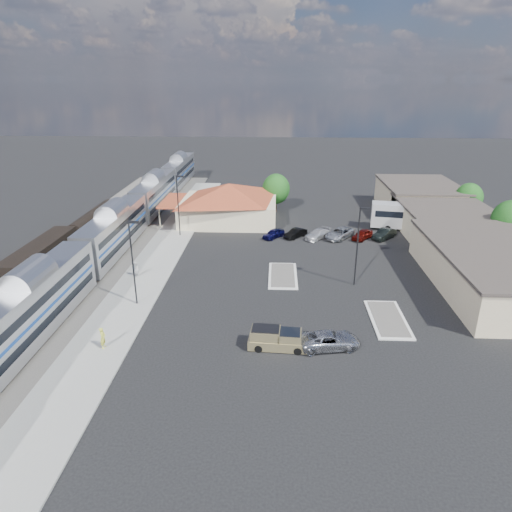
{
  "coord_description": "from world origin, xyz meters",
  "views": [
    {
      "loc": [
        3.1,
        -47.14,
        21.58
      ],
      "look_at": [
        0.89,
        1.19,
        2.8
      ],
      "focal_mm": 32.0,
      "sensor_mm": 36.0,
      "label": 1
    }
  ],
  "objects_px": {
    "pickup_truck": "(279,339)",
    "coach_bus": "(415,216)",
    "suv": "(329,340)",
    "station_depot": "(229,202)"
  },
  "relations": [
    {
      "from": "station_depot",
      "to": "pickup_truck",
      "type": "xyz_separation_m",
      "value": [
        8.06,
        -37.38,
        -2.29
      ]
    },
    {
      "from": "suv",
      "to": "coach_bus",
      "type": "bearing_deg",
      "value": -35.84
    },
    {
      "from": "suv",
      "to": "coach_bus",
      "type": "xyz_separation_m",
      "value": [
        16.18,
        33.31,
        1.61
      ]
    },
    {
      "from": "suv",
      "to": "coach_bus",
      "type": "height_order",
      "value": "coach_bus"
    },
    {
      "from": "pickup_truck",
      "to": "coach_bus",
      "type": "bearing_deg",
      "value": -27.54
    },
    {
      "from": "pickup_truck",
      "to": "suv",
      "type": "bearing_deg",
      "value": -82.79
    },
    {
      "from": "pickup_truck",
      "to": "suv",
      "type": "height_order",
      "value": "pickup_truck"
    },
    {
      "from": "station_depot",
      "to": "pickup_truck",
      "type": "bearing_deg",
      "value": -77.83
    },
    {
      "from": "pickup_truck",
      "to": "coach_bus",
      "type": "distance_m",
      "value": 39.36
    },
    {
      "from": "pickup_truck",
      "to": "coach_bus",
      "type": "relative_size",
      "value": 0.41
    }
  ]
}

